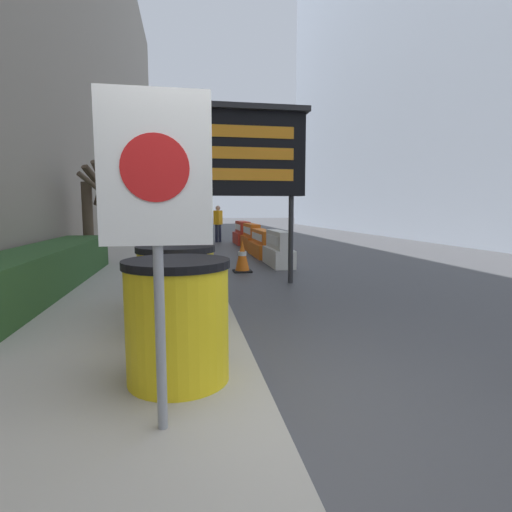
{
  "coord_description": "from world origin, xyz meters",
  "views": [
    {
      "loc": [
        -0.58,
        -2.42,
        1.46
      ],
      "look_at": [
        1.27,
        8.02,
        0.2
      ],
      "focal_mm": 28.0,
      "sensor_mm": 36.0,
      "label": 1
    }
  ],
  "objects_px": {
    "barrel_drum_middle": "(177,291)",
    "message_board": "(242,153)",
    "jersey_barrier_red_striped": "(243,234)",
    "barrel_drum_back": "(174,274)",
    "pedestrian_worker": "(218,221)",
    "jersey_barrier_white": "(278,250)",
    "jersey_barrier_orange_far": "(251,238)",
    "barrel_drum_foreground": "(178,320)",
    "traffic_cone_near": "(242,256)",
    "jersey_barrier_orange_near": "(263,245)",
    "traffic_light_near_curb": "(207,183)",
    "warning_sign": "(156,196)"
  },
  "relations": [
    {
      "from": "barrel_drum_back",
      "to": "pedestrian_worker",
      "type": "xyz_separation_m",
      "value": [
        1.58,
        12.21,
        0.33
      ]
    },
    {
      "from": "jersey_barrier_white",
      "to": "traffic_cone_near",
      "type": "height_order",
      "value": "jersey_barrier_white"
    },
    {
      "from": "jersey_barrier_orange_near",
      "to": "jersey_barrier_orange_far",
      "type": "relative_size",
      "value": 1.07
    },
    {
      "from": "traffic_cone_near",
      "to": "traffic_light_near_curb",
      "type": "distance_m",
      "value": 12.76
    },
    {
      "from": "jersey_barrier_red_striped",
      "to": "pedestrian_worker",
      "type": "bearing_deg",
      "value": 129.65
    },
    {
      "from": "barrel_drum_back",
      "to": "message_board",
      "type": "distance_m",
      "value": 3.17
    },
    {
      "from": "barrel_drum_foreground",
      "to": "traffic_cone_near",
      "type": "height_order",
      "value": "barrel_drum_foreground"
    },
    {
      "from": "jersey_barrier_red_striped",
      "to": "traffic_cone_near",
      "type": "height_order",
      "value": "jersey_barrier_red_striped"
    },
    {
      "from": "warning_sign",
      "to": "pedestrian_worker",
      "type": "bearing_deg",
      "value": 84.04
    },
    {
      "from": "jersey_barrier_white",
      "to": "barrel_drum_middle",
      "type": "bearing_deg",
      "value": -113.01
    },
    {
      "from": "jersey_barrier_white",
      "to": "jersey_barrier_orange_near",
      "type": "xyz_separation_m",
      "value": [
        -0.0,
        2.08,
        -0.04
      ]
    },
    {
      "from": "barrel_drum_back",
      "to": "warning_sign",
      "type": "distance_m",
      "value": 3.1
    },
    {
      "from": "message_board",
      "to": "jersey_barrier_white",
      "type": "distance_m",
      "value": 3.44
    },
    {
      "from": "barrel_drum_back",
      "to": "jersey_barrier_orange_near",
      "type": "height_order",
      "value": "barrel_drum_back"
    },
    {
      "from": "jersey_barrier_white",
      "to": "traffic_cone_near",
      "type": "xyz_separation_m",
      "value": [
        -1.06,
        -0.88,
        -0.03
      ]
    },
    {
      "from": "barrel_drum_middle",
      "to": "traffic_light_near_curb",
      "type": "relative_size",
      "value": 0.24
    },
    {
      "from": "barrel_drum_back",
      "to": "barrel_drum_middle",
      "type": "bearing_deg",
      "value": -87.12
    },
    {
      "from": "barrel_drum_middle",
      "to": "message_board",
      "type": "height_order",
      "value": "message_board"
    },
    {
      "from": "message_board",
      "to": "jersey_barrier_orange_near",
      "type": "height_order",
      "value": "message_board"
    },
    {
      "from": "warning_sign",
      "to": "jersey_barrier_red_striped",
      "type": "height_order",
      "value": "warning_sign"
    },
    {
      "from": "warning_sign",
      "to": "jersey_barrier_orange_near",
      "type": "relative_size",
      "value": 0.98
    },
    {
      "from": "traffic_cone_near",
      "to": "jersey_barrier_orange_near",
      "type": "bearing_deg",
      "value": 70.22
    },
    {
      "from": "warning_sign",
      "to": "jersey_barrier_orange_far",
      "type": "relative_size",
      "value": 1.04
    },
    {
      "from": "barrel_drum_middle",
      "to": "traffic_cone_near",
      "type": "height_order",
      "value": "barrel_drum_middle"
    },
    {
      "from": "barrel_drum_back",
      "to": "message_board",
      "type": "bearing_deg",
      "value": 61.09
    },
    {
      "from": "barrel_drum_middle",
      "to": "jersey_barrier_red_striped",
      "type": "bearing_deg",
      "value": 78.64
    },
    {
      "from": "jersey_barrier_orange_near",
      "to": "traffic_light_near_curb",
      "type": "xyz_separation_m",
      "value": [
        -1.16,
        9.57,
        2.45
      ]
    },
    {
      "from": "message_board",
      "to": "jersey_barrier_red_striped",
      "type": "xyz_separation_m",
      "value": [
        1.27,
        8.85,
        -2.08
      ]
    },
    {
      "from": "traffic_cone_near",
      "to": "jersey_barrier_red_striped",
      "type": "bearing_deg",
      "value": 81.73
    },
    {
      "from": "jersey_barrier_red_striped",
      "to": "barrel_drum_back",
      "type": "bearing_deg",
      "value": -102.76
    },
    {
      "from": "jersey_barrier_white",
      "to": "jersey_barrier_orange_far",
      "type": "xyz_separation_m",
      "value": [
        -0.0,
        4.24,
        0.01
      ]
    },
    {
      "from": "jersey_barrier_red_striped",
      "to": "warning_sign",
      "type": "bearing_deg",
      "value": -100.13
    },
    {
      "from": "jersey_barrier_white",
      "to": "pedestrian_worker",
      "type": "height_order",
      "value": "pedestrian_worker"
    },
    {
      "from": "barrel_drum_foreground",
      "to": "traffic_light_near_curb",
      "type": "distance_m",
      "value": 18.73
    },
    {
      "from": "barrel_drum_middle",
      "to": "barrel_drum_back",
      "type": "relative_size",
      "value": 1.0
    },
    {
      "from": "barrel_drum_foreground",
      "to": "jersey_barrier_orange_near",
      "type": "height_order",
      "value": "barrel_drum_foreground"
    },
    {
      "from": "message_board",
      "to": "jersey_barrier_orange_far",
      "type": "relative_size",
      "value": 1.76
    },
    {
      "from": "warning_sign",
      "to": "barrel_drum_middle",
      "type": "bearing_deg",
      "value": 88.26
    },
    {
      "from": "jersey_barrier_red_striped",
      "to": "jersey_barrier_orange_near",
      "type": "bearing_deg",
      "value": -90.0
    },
    {
      "from": "message_board",
      "to": "jersey_barrier_orange_far",
      "type": "bearing_deg",
      "value": 79.16
    },
    {
      "from": "jersey_barrier_orange_near",
      "to": "traffic_light_near_curb",
      "type": "height_order",
      "value": "traffic_light_near_curb"
    },
    {
      "from": "barrel_drum_foreground",
      "to": "pedestrian_worker",
      "type": "xyz_separation_m",
      "value": [
        1.5,
        14.47,
        0.33
      ]
    },
    {
      "from": "warning_sign",
      "to": "message_board",
      "type": "xyz_separation_m",
      "value": [
        1.24,
        5.2,
        0.96
      ]
    },
    {
      "from": "jersey_barrier_white",
      "to": "jersey_barrier_red_striped",
      "type": "relative_size",
      "value": 0.89
    },
    {
      "from": "barrel_drum_back",
      "to": "pedestrian_worker",
      "type": "relative_size",
      "value": 0.59
    },
    {
      "from": "barrel_drum_foreground",
      "to": "jersey_barrier_red_striped",
      "type": "relative_size",
      "value": 0.51
    },
    {
      "from": "jersey_barrier_red_striped",
      "to": "pedestrian_worker",
      "type": "xyz_separation_m",
      "value": [
        -0.93,
        1.12,
        0.53
      ]
    },
    {
      "from": "jersey_barrier_white",
      "to": "jersey_barrier_orange_far",
      "type": "bearing_deg",
      "value": 90.0
    },
    {
      "from": "jersey_barrier_red_striped",
      "to": "traffic_light_near_curb",
      "type": "xyz_separation_m",
      "value": [
        -1.16,
        5.21,
        2.4
      ]
    },
    {
      "from": "traffic_cone_near",
      "to": "pedestrian_worker",
      "type": "height_order",
      "value": "pedestrian_worker"
    }
  ]
}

